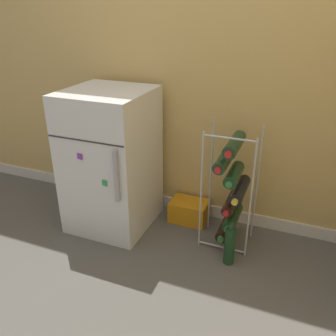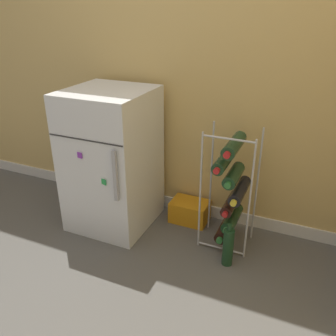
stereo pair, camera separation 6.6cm
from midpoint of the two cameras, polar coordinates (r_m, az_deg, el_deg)
The scene contains 6 objects.
ground_plane at distance 2.22m, azimuth -0.66°, elevation -15.93°, with size 14.00×14.00×0.00m, color #56544F.
wall_back at distance 2.36m, azimuth 6.88°, elevation 19.65°, with size 7.08×0.07×2.50m.
mini_fridge at distance 2.45m, azimuth -8.19°, elevation 1.32°, with size 0.53×0.58×0.96m.
wine_rack at distance 2.25m, azimuth 10.95°, elevation -3.38°, with size 0.32×0.33×0.79m.
soda_box at distance 2.60m, azimuth 4.22°, elevation -6.93°, with size 0.27×0.19×0.16m.
loose_bottle_floor at distance 2.21m, azimuth 10.48°, elevation -12.32°, with size 0.07×0.07×0.28m.
Camera 2 is at (0.73, -1.51, 1.45)m, focal length 38.00 mm.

